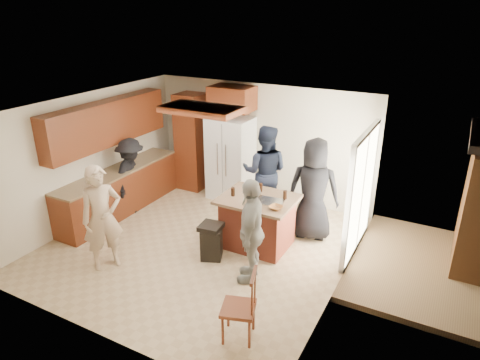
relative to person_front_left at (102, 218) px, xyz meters
The scene contains 12 objects.
person_front_left is the anchor object (origin of this frame).
person_behind_left 3.24m from the person_front_left, 62.28° to the left, with size 0.92×0.57×1.89m, color #192033.
person_behind_right 3.63m from the person_front_left, 43.23° to the left, with size 0.92×0.60×1.89m, color black.
person_side_right 2.39m from the person_front_left, 19.32° to the left, with size 0.99×0.51×1.69m, color gray.
person_counter 2.05m from the person_front_left, 118.53° to the left, with size 1.01×0.47×1.56m, color black.
left_cabinetry 2.04m from the person_front_left, 126.98° to the left, with size 0.64×3.00×2.30m.
back_wall_units 3.48m from the person_front_left, 95.28° to the left, with size 1.80×0.60×2.45m.
refrigerator 3.38m from the person_front_left, 82.08° to the left, with size 0.90×0.76×1.80m.
kitchen_island 2.60m from the person_front_left, 42.26° to the left, with size 1.28×1.03×0.93m.
island_items 2.69m from the person_front_left, 37.50° to the left, with size 1.04×0.70×0.15m.
trash_bin 1.81m from the person_front_left, 35.72° to the left, with size 0.45×0.45×0.63m.
spindle_chair 2.78m from the person_front_left, ahead, with size 0.53×0.53×0.99m.
Camera 1 is at (3.74, -5.52, 4.02)m, focal length 32.00 mm.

